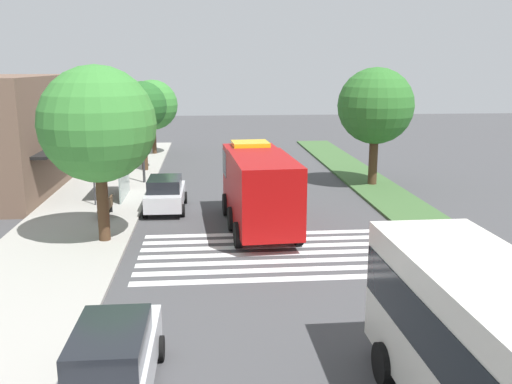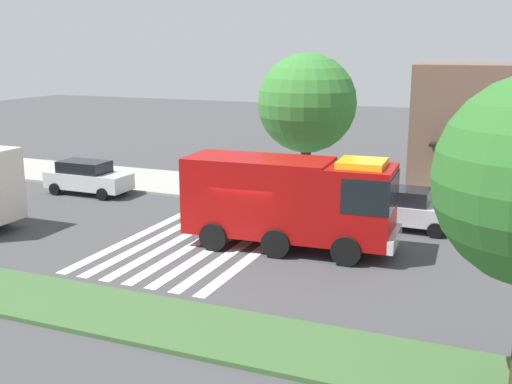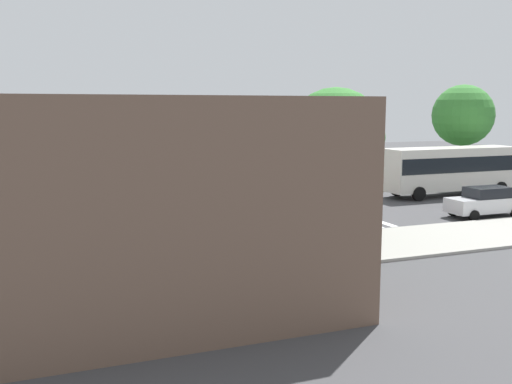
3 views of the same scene
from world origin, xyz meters
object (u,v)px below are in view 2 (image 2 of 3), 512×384
fire_hydrant (76,176)px  parked_car_west (88,177)px  fire_truck (295,198)px  parked_car_mid (405,208)px  bench_near_shelter (386,198)px  sidewalk_tree_far_west (307,104)px  bus_stop_shelter (475,178)px

fire_hydrant → parked_car_west: bearing=-38.1°
parked_car_west → fire_truck: bearing=-18.4°
fire_truck → fire_hydrant: fire_truck is taller
fire_truck → fire_hydrant: bearing=154.7°
parked_car_mid → bench_near_shelter: 3.11m
parked_car_mid → fire_hydrant: 18.93m
parked_car_west → fire_hydrant: bearing=142.2°
fire_truck → fire_hydrant: (-15.43, 6.20, -1.54)m
fire_truck → parked_car_mid: 5.76m
parked_car_west → sidewalk_tree_far_west: bearing=11.2°
bench_near_shelter → parked_car_mid: bearing=-63.7°
parked_car_mid → bus_stop_shelter: bearing=47.1°
parked_car_west → fire_hydrant: (-2.17, 1.70, -0.42)m
bus_stop_shelter → bench_near_shelter: 4.20m
parked_car_west → bench_near_shelter: (15.31, 2.77, -0.32)m
bus_stop_shelter → fire_hydrant: bearing=-177.1°
fire_hydrant → fire_truck: bearing=-21.9°
fire_truck → sidewalk_tree_far_west: 7.56m
bus_stop_shelter → fire_hydrant: bus_stop_shelter is taller
parked_car_west → parked_car_mid: 16.68m
bench_near_shelter → bus_stop_shelter: bearing=0.2°
fire_truck → bench_near_shelter: (2.05, 7.27, -1.44)m
parked_car_mid → sidewalk_tree_far_west: (-5.24, 2.20, 4.13)m
fire_truck → sidewalk_tree_far_west: sidewalk_tree_far_west is taller
parked_car_mid → bench_near_shelter: (-1.37, 2.77, -0.31)m
bus_stop_shelter → parked_car_west: bearing=-171.8°
parked_car_west → bus_stop_shelter: bus_stop_shelter is taller
sidewalk_tree_far_west → fire_hydrant: size_ratio=10.41×
fire_hydrant → bus_stop_shelter: bearing=2.9°
parked_car_mid → fire_truck: bearing=-126.9°
fire_truck → bench_near_shelter: size_ratio=5.23×
bus_stop_shelter → bench_near_shelter: bearing=-179.8°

